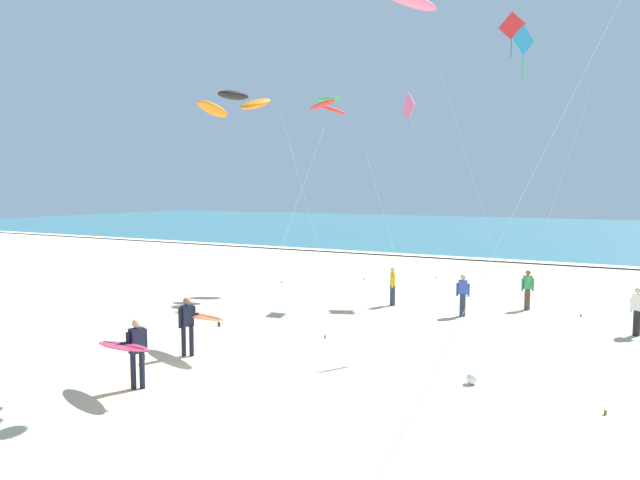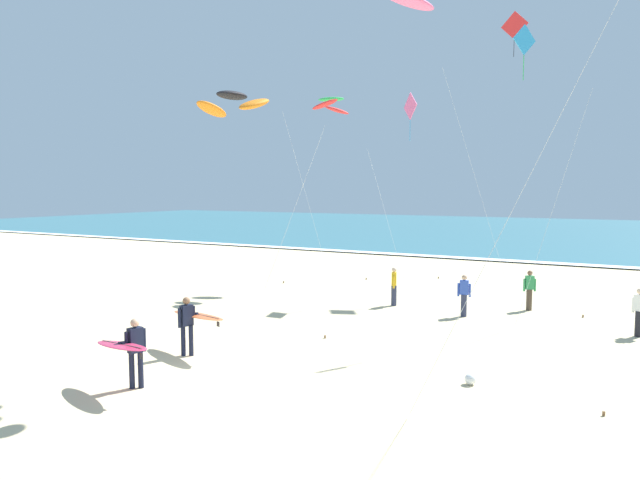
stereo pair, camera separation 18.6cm
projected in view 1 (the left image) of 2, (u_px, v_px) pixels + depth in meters
The scene contains 15 objects.
ground_plane at pixel (234, 381), 14.00m from camera, with size 160.00×160.00×0.00m, color beige.
ocean_water at pixel (537, 231), 64.20m from camera, with size 160.00×60.00×0.08m, color #336B7A.
shoreline_foam at pixel (479, 259), 38.10m from camera, with size 160.00×1.24×0.01m, color white.
surfer_lead at pixel (130, 348), 13.26m from camera, with size 2.20×1.14×1.71m.
surfer_trailing at pixel (193, 319), 16.16m from camera, with size 2.56×1.26×1.71m.
kite_diamond_rose_near at pixel (407, 114), 24.82m from camera, with size 3.93×3.61×9.00m.
kite_diamond_cobalt_mid at pixel (526, 57), 18.81m from camera, with size 2.28×3.23×10.21m.
kite_arc_emerald_far at pixel (329, 105), 27.15m from camera, with size 3.38×2.88×9.21m.
kite_diamond_scarlet_high at pixel (509, 36), 26.92m from camera, with size 4.34×0.81×13.21m.
kite_arc_charcoal_low at pixel (234, 103), 14.16m from camera, with size 2.18×4.64×7.23m.
bystander_green_top at pixel (528, 290), 22.25m from camera, with size 0.46×0.30×1.59m.
bystander_yellow_top at pixel (393, 286), 23.09m from camera, with size 0.27×0.48×1.59m.
bystander_blue_top at pixel (463, 295), 21.12m from camera, with size 0.50×0.23×1.59m.
bystander_white_top at pixel (637, 311), 18.30m from camera, with size 0.44×0.32×1.59m.
beach_ball at pixel (472, 379), 13.79m from camera, with size 0.28×0.28×0.28m, color white.
Camera 1 is at (8.30, -11.01, 4.77)m, focal length 31.58 mm.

